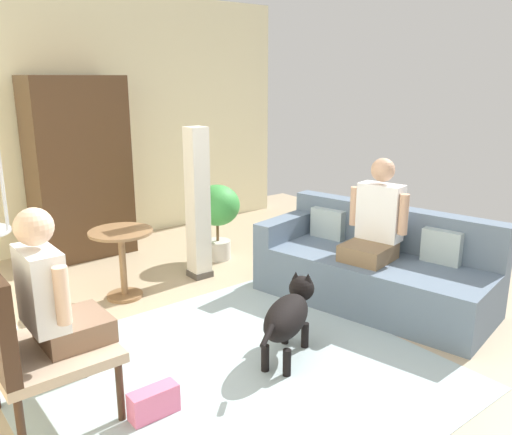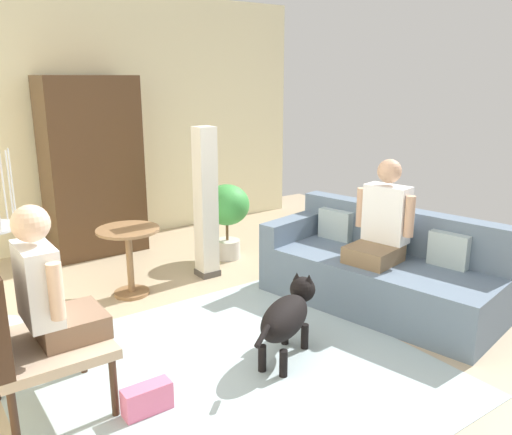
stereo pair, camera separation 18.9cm
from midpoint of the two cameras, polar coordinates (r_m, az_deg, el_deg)
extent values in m
plane|color=tan|center=(3.90, -3.66, -14.55)|extent=(7.62, 7.62, 0.00)
cube|color=beige|center=(6.35, -21.16, 9.64)|extent=(5.88, 0.12, 2.87)
cube|color=#9EB2B7|center=(3.65, -4.14, -16.73)|extent=(2.60, 2.48, 0.01)
cube|color=slate|center=(4.68, 11.41, -6.68)|extent=(1.24, 2.13, 0.43)
cube|color=slate|center=(4.84, 13.58, -1.01)|extent=(0.58, 1.99, 0.38)
cube|color=slate|center=(5.04, 2.51, -0.99)|extent=(0.88, 0.35, 0.20)
cube|color=#9EB2B7|center=(4.55, 18.43, -3.04)|extent=(0.16, 0.33, 0.28)
cube|color=gray|center=(4.76, 12.31, -1.81)|extent=(0.17, 0.35, 0.28)
cube|color=#9EB2B7|center=(5.02, 6.77, -0.67)|extent=(0.17, 0.35, 0.28)
cylinder|color=#382316|center=(3.74, -19.78, -13.56)|extent=(0.04, 0.04, 0.38)
cylinder|color=#382316|center=(3.27, -16.26, -17.66)|extent=(0.04, 0.04, 0.38)
cylinder|color=#382316|center=(3.15, -25.87, -20.04)|extent=(0.04, 0.04, 0.38)
cube|color=tan|center=(3.33, -22.90, -13.31)|extent=(0.64, 0.67, 0.06)
cube|color=#7B6145|center=(4.49, 10.92, -3.70)|extent=(0.49, 0.45, 0.14)
cube|color=white|center=(4.55, 12.22, 0.59)|extent=(0.25, 0.40, 0.48)
sphere|color=tan|center=(4.48, 12.47, 5.07)|extent=(0.20, 0.20, 0.20)
cylinder|color=tan|center=(4.42, 14.58, 0.32)|extent=(0.08, 0.08, 0.34)
cylinder|color=tan|center=(4.62, 9.53, 1.24)|extent=(0.08, 0.08, 0.34)
cube|color=#7D5E49|center=(3.32, -20.75, -11.25)|extent=(0.38, 0.38, 0.14)
cube|color=white|center=(3.16, -23.98, -7.04)|extent=(0.18, 0.37, 0.45)
sphere|color=#DDB293|center=(3.06, -24.67, -0.95)|extent=(0.21, 0.21, 0.21)
cylinder|color=#DDB293|center=(3.37, -24.40, -5.34)|extent=(0.08, 0.08, 0.32)
cylinder|color=#DDB293|center=(2.96, -22.09, -7.88)|extent=(0.08, 0.08, 0.32)
cylinder|color=olive|center=(4.75, -15.63, -1.52)|extent=(0.56, 0.56, 0.02)
cylinder|color=olive|center=(4.85, -15.37, -5.07)|extent=(0.06, 0.06, 0.60)
cylinder|color=olive|center=(4.95, -15.14, -8.18)|extent=(0.32, 0.32, 0.03)
ellipsoid|color=black|center=(3.68, 1.83, -10.79)|extent=(0.64, 0.51, 0.26)
sphere|color=black|center=(3.95, 3.61, -7.71)|extent=(0.19, 0.19, 0.19)
cone|color=black|center=(3.93, 2.97, -6.33)|extent=(0.06, 0.06, 0.06)
cone|color=black|center=(3.90, 4.30, -6.51)|extent=(0.06, 0.06, 0.06)
cylinder|color=black|center=(3.35, -0.43, -12.77)|extent=(0.18, 0.12, 0.10)
cylinder|color=black|center=(3.98, 1.78, -12.32)|extent=(0.06, 0.06, 0.19)
cylinder|color=black|center=(3.93, 3.94, -12.68)|extent=(0.06, 0.06, 0.19)
cylinder|color=black|center=(3.64, -0.54, -15.08)|extent=(0.06, 0.06, 0.19)
cylinder|color=black|center=(3.59, 1.82, -15.54)|extent=(0.06, 0.06, 0.19)
cylinder|color=silver|center=(4.34, -26.87, 2.81)|extent=(0.01, 0.01, 0.57)
cylinder|color=silver|center=(4.21, -27.04, 2.46)|extent=(0.01, 0.01, 0.57)
cylinder|color=beige|center=(5.74, -5.11, -3.49)|extent=(0.28, 0.28, 0.20)
cylinder|color=brown|center=(5.68, -5.15, -1.56)|extent=(0.03, 0.03, 0.20)
ellipsoid|color=green|center=(5.61, -5.22, 1.33)|extent=(0.49, 0.49, 0.44)
cube|color=#4C4742|center=(5.29, -7.16, -6.04)|extent=(0.20, 0.20, 0.06)
cube|color=white|center=(5.07, -7.43, 1.77)|extent=(0.18, 0.18, 1.42)
cube|color=#4C331E|center=(6.01, -19.59, 5.06)|extent=(1.00, 0.56, 1.94)
cube|color=#D8668C|center=(3.31, -12.77, -19.06)|extent=(0.29, 0.12, 0.18)
camera|label=1|loc=(0.09, -91.49, -0.40)|focal=36.77mm
camera|label=2|loc=(0.09, 88.51, 0.40)|focal=36.77mm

